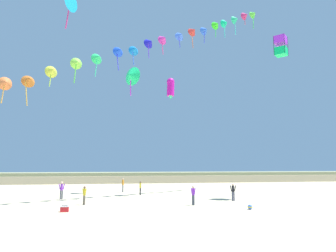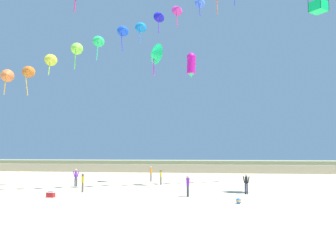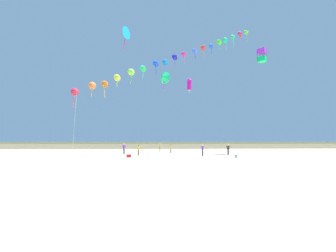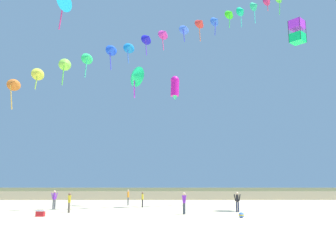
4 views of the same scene
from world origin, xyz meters
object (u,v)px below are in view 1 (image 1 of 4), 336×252
person_near_left (84,194)px  beach_cooler (65,209)px  person_mid_center (62,189)px  large_kite_high_solo (171,88)px  person_far_center (140,187)px  beach_ball (250,207)px  large_kite_low_lead (281,46)px  large_kite_mid_trail (131,76)px  large_kite_outer_drift (68,3)px  person_far_left (233,191)px  person_far_right (193,194)px  person_near_right (123,184)px

person_near_left → beach_cooler: person_near_left is taller
person_mid_center → beach_cooler: person_mid_center is taller
person_mid_center → large_kite_high_solo: (11.39, 1.74, 11.32)m
person_far_center → beach_ball: (7.37, -12.56, -0.71)m
large_kite_low_lead → large_kite_mid_trail: size_ratio=0.56×
large_kite_mid_trail → large_kite_outer_drift: bearing=-140.2°
person_far_left → beach_ball: 5.55m
person_near_left → person_far_right: bearing=-10.8°
large_kite_high_solo → beach_ball: 17.17m
beach_cooler → beach_ball: beach_cooler is taller
person_near_right → beach_cooler: person_near_right is taller
person_far_center → large_kite_outer_drift: large_kite_outer_drift is taller
person_mid_center → large_kite_mid_trail: (6.88, 4.93, 13.53)m
person_far_left → person_far_right: size_ratio=1.01×
large_kite_high_solo → person_far_center: bearing=161.4°
person_far_left → person_far_right: person_far_left is taller
person_far_right → beach_ball: bearing=-40.7°
large_kite_low_lead → beach_ball: size_ratio=5.88×
person_mid_center → person_near_left: bearing=-61.0°
large_kite_mid_trail → beach_ball: bearing=-59.6°
person_near_left → person_far_left: size_ratio=0.96×
large_kite_mid_trail → large_kite_outer_drift: 10.72m
large_kite_high_solo → person_far_left: bearing=-50.8°
person_near_right → beach_cooler: size_ratio=3.02×
beach_cooler → large_kite_high_solo: bearing=46.6°
person_mid_center → beach_cooler: 8.73m
person_near_left → beach_ball: (12.77, -4.88, -0.73)m
person_near_left → large_kite_high_solo: bearing=37.0°
person_far_left → large_kite_high_solo: size_ratio=0.64×
person_near_left → person_far_left: bearing=2.3°
person_near_left → person_near_right: (3.54, 11.67, 0.10)m
large_kite_mid_trail → large_kite_high_solo: large_kite_mid_trail is taller
person_far_right → large_kite_high_solo: size_ratio=0.63×
person_mid_center → beach_ball: bearing=-32.1°
large_kite_high_solo → beach_cooler: bearing=-133.4°
person_far_center → large_kite_outer_drift: bearing=-155.5°
person_mid_center → beach_cooler: (1.68, -8.53, -0.78)m
large_kite_outer_drift → beach_ball: size_ratio=10.89×
person_near_left → person_far_center: person_near_left is taller
large_kite_outer_drift → large_kite_low_lead: bearing=-7.0°
person_far_right → person_far_center: person_far_right is taller
person_mid_center → person_far_center: (8.08, 2.86, -0.11)m
large_kite_low_lead → large_kite_outer_drift: size_ratio=0.54×
person_near_left → person_far_right: person_far_right is taller
person_mid_center → person_far_center: person_mid_center is taller
person_mid_center → beach_ball: 18.26m
large_kite_mid_trail → large_kite_high_solo: (4.51, -3.18, -2.20)m
person_mid_center → person_far_center: size_ratio=1.12×
large_kite_outer_drift → person_far_right: bearing=-25.8°
person_near_right → person_far_left: 15.01m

